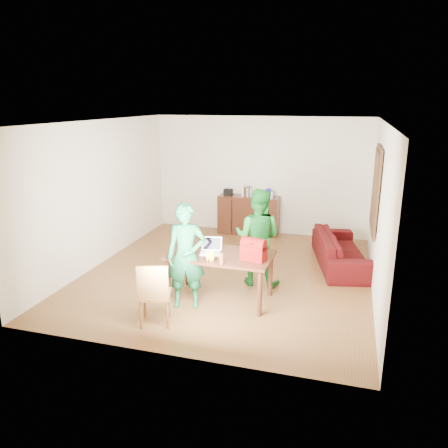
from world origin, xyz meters
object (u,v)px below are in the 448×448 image
(table, at_px, (220,260))
(sofa, at_px, (341,250))
(chair, at_px, (155,306))
(person_near, at_px, (186,256))
(red_bag, at_px, (254,251))
(laptop, at_px, (211,251))
(bottle, at_px, (221,257))
(person_far, at_px, (258,237))

(table, height_order, sofa, table)
(chair, height_order, person_near, person_near)
(person_near, height_order, red_bag, person_near)
(laptop, xyz_separation_m, sofa, (1.93, 2.07, -0.49))
(red_bag, bearing_deg, sofa, 72.93)
(chair, distance_m, bottle, 1.15)
(person_near, xyz_separation_m, person_far, (0.84, 1.14, 0.02))
(person_far, distance_m, sofa, 1.93)
(red_bag, xyz_separation_m, sofa, (1.23, 2.15, -0.58))
(person_far, bearing_deg, laptop, 58.45)
(chair, height_order, red_bag, red_bag)
(table, xyz_separation_m, bottle, (0.13, -0.39, 0.19))
(chair, xyz_separation_m, sofa, (2.42, 3.06, 0.03))
(person_near, relative_size, red_bag, 4.45)
(person_far, relative_size, red_bag, 4.58)
(red_bag, height_order, sofa, red_bag)
(table, relative_size, chair, 1.76)
(bottle, bearing_deg, table, 108.77)
(person_near, bearing_deg, table, 25.60)
(chair, height_order, person_far, person_far)
(sofa, bearing_deg, table, 126.60)
(bottle, bearing_deg, person_near, 177.71)
(person_far, xyz_separation_m, bottle, (-0.29, -1.17, 0.02))
(table, relative_size, laptop, 4.56)
(sofa, bearing_deg, bottle, 133.61)
(red_bag, bearing_deg, bottle, -131.50)
(chair, distance_m, red_bag, 1.63)
(bottle, height_order, sofa, bottle)
(table, distance_m, red_bag, 0.60)
(chair, bearing_deg, person_far, 41.31)
(table, xyz_separation_m, chair, (-0.65, -1.02, -0.39))
(bottle, distance_m, sofa, 2.99)
(person_far, relative_size, laptop, 4.63)
(bottle, bearing_deg, sofa, 56.11)
(chair, height_order, bottle, bottle)
(sofa, bearing_deg, chair, 129.17)
(chair, xyz_separation_m, red_bag, (1.19, 0.92, 0.61))
(person_near, xyz_separation_m, laptop, (0.27, 0.35, -0.01))
(table, xyz_separation_m, laptop, (-0.15, -0.02, 0.14))
(person_far, height_order, laptop, person_far)
(laptop, bearing_deg, person_near, -138.43)
(laptop, height_order, red_bag, red_bag)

